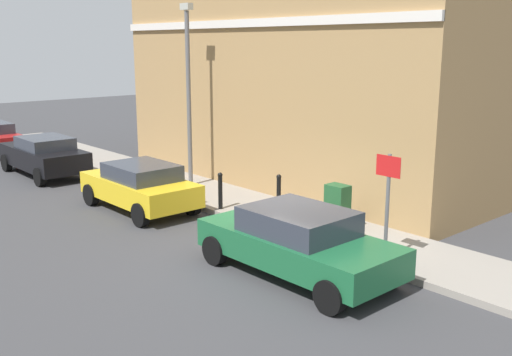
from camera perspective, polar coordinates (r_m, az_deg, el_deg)
name	(u,v)px	position (r m, az deg, el deg)	size (l,w,h in m)	color
ground	(273,254)	(13.53, 1.65, -7.32)	(80.00, 80.00, 0.00)	#38383A
sidewalk	(192,189)	(19.21, -6.20, -1.07)	(2.33, 30.00, 0.15)	gray
corner_building	(333,58)	(21.09, 7.38, 11.39)	(8.01, 13.28, 8.35)	#9E7A4C
car_green	(298,241)	(12.12, 4.07, -6.08)	(2.01, 4.37, 1.41)	#195933
car_yellow	(140,185)	(17.10, -11.10, -0.71)	(1.86, 3.92, 1.37)	gold
car_black	(44,155)	(22.62, -19.73, 2.11)	(1.86, 4.30, 1.42)	black
utility_cabinet	(337,209)	(14.69, 7.83, -3.01)	(0.46, 0.61, 1.15)	#1E4C28
bollard_near_cabinet	(279,192)	(16.20, 2.20, -1.32)	(0.14, 0.14, 1.04)	black
bollard_far_kerb	(220,189)	(16.45, -3.46, -1.11)	(0.14, 0.14, 1.04)	black
street_sign	(388,191)	(12.58, 12.57, -1.27)	(0.08, 0.60, 2.30)	#59595B
lamppost	(188,88)	(19.00, -6.52, 8.64)	(0.20, 0.44, 5.72)	#59595B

